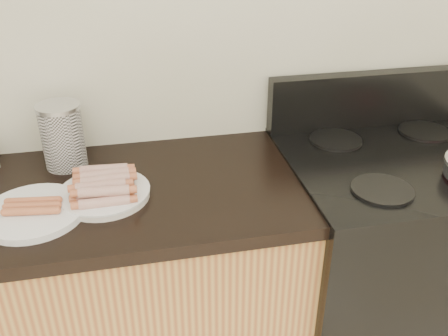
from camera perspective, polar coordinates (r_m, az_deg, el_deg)
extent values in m
cube|color=silver|center=(1.65, -8.63, 15.71)|extent=(4.00, 0.04, 2.60)
cube|color=black|center=(1.97, 17.75, -10.89)|extent=(0.76, 0.65, 0.90)
cube|color=black|center=(1.73, 19.98, 0.85)|extent=(0.76, 0.65, 0.01)
cube|color=black|center=(1.91, 16.33, 7.57)|extent=(0.76, 0.06, 0.20)
cylinder|color=black|center=(1.52, 17.63, -2.38)|extent=(0.18, 0.18, 0.01)
cylinder|color=black|center=(1.78, 12.66, 3.17)|extent=(0.18, 0.18, 0.01)
cylinder|color=black|center=(1.94, 21.92, 3.90)|extent=(0.18, 0.18, 0.01)
cylinder|color=white|center=(1.48, -13.50, -2.97)|extent=(0.33, 0.33, 0.02)
cylinder|color=white|center=(1.45, -20.94, -4.74)|extent=(0.30, 0.30, 0.02)
cylinder|color=#A33425|center=(1.40, -13.62, -3.83)|extent=(0.14, 0.03, 0.03)
cylinder|color=#A33425|center=(1.43, -13.61, -3.15)|extent=(0.14, 0.03, 0.03)
cylinder|color=#A33425|center=(1.45, -13.61, -2.51)|extent=(0.14, 0.03, 0.03)
cylinder|color=#A33425|center=(1.48, -13.60, -1.88)|extent=(0.14, 0.03, 0.03)
cylinder|color=#A33425|center=(1.51, -13.60, -1.28)|extent=(0.14, 0.03, 0.03)
cylinder|color=#A33425|center=(1.53, -13.59, -0.70)|extent=(0.14, 0.03, 0.03)
cylinder|color=#A33425|center=(1.40, -13.73, -2.63)|extent=(0.14, 0.03, 0.03)
cylinder|color=#A33425|center=(1.43, -13.72, -1.98)|extent=(0.14, 0.03, 0.03)
cylinder|color=#A33425|center=(1.45, -13.72, -1.35)|extent=(0.14, 0.03, 0.03)
cylinder|color=#A33425|center=(1.48, -13.71, -0.75)|extent=(0.14, 0.03, 0.03)
cylinder|color=#A33425|center=(1.51, -13.70, -0.17)|extent=(0.14, 0.03, 0.03)
cylinder|color=#D4804A|center=(1.42, -21.21, -4.63)|extent=(0.14, 0.04, 0.02)
cylinder|color=#D4804A|center=(1.44, -21.08, -4.06)|extent=(0.14, 0.04, 0.02)
cylinder|color=#D4804A|center=(1.47, -20.96, -3.51)|extent=(0.14, 0.04, 0.02)
cylinder|color=white|center=(1.64, -17.93, 3.31)|extent=(0.13, 0.13, 0.20)
cylinder|color=silver|center=(1.60, -18.49, 6.66)|extent=(0.13, 0.13, 0.01)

